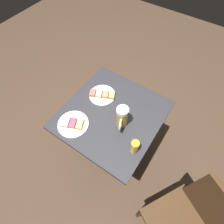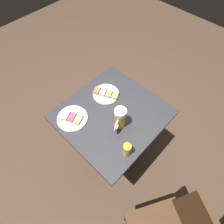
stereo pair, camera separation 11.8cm
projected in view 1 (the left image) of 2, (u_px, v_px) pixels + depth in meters
The scene contains 7 objects.
ground_plane at pixel (112, 150), 1.94m from camera, with size 6.00×6.00×0.00m, color #4C3828.
cafe_table at pixel (112, 125), 1.45m from camera, with size 0.69×0.72×0.75m.
plate_near at pixel (102, 95), 1.39m from camera, with size 0.20×0.20×0.03m.
plate_far at pixel (73, 124), 1.25m from camera, with size 0.22×0.22×0.03m.
beer_mug at pixel (122, 117), 1.19m from camera, with size 0.08×0.13×0.17m.
beer_glass_small at pixel (135, 147), 1.11m from camera, with size 0.05×0.05×0.11m, color gold.
cafe_chair at pixel (190, 219), 1.14m from camera, with size 0.52×0.52×0.91m.
Camera 1 is at (-0.39, 0.58, 1.85)m, focal length 28.69 mm.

